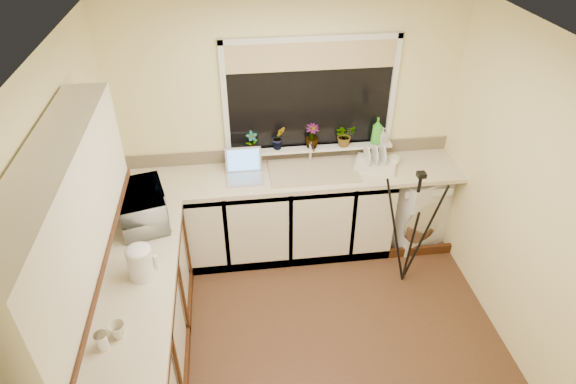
{
  "coord_description": "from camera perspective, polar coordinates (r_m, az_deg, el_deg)",
  "views": [
    {
      "loc": [
        -0.53,
        -2.61,
        3.35
      ],
      "look_at": [
        -0.12,
        0.55,
        1.15
      ],
      "focal_mm": 30.41,
      "sensor_mm": 36.0,
      "label": 1
    }
  ],
  "objects": [
    {
      "name": "window_glass",
      "position": [
        4.53,
        2.59,
        11.2
      ],
      "size": [
        1.5,
        0.02,
        1.0
      ],
      "primitive_type": "cube",
      "color": "black",
      "rests_on": "wall_back"
    },
    {
      "name": "window_blind",
      "position": [
        4.37,
        2.78,
        15.58
      ],
      "size": [
        1.5,
        0.02,
        0.25
      ],
      "primitive_type": "cube",
      "color": "tan",
      "rests_on": "wall_back"
    },
    {
      "name": "microwave",
      "position": [
        4.06,
        -16.67,
        -1.67
      ],
      "size": [
        0.48,
        0.6,
        0.29
      ],
      "primitive_type": "imported",
      "rotation": [
        0.0,
        0.0,
        1.82
      ],
      "color": "silver",
      "rests_on": "worktop_left"
    },
    {
      "name": "washing_machine",
      "position": [
        5.18,
        14.5,
        -1.36
      ],
      "size": [
        0.73,
        0.72,
        0.8
      ],
      "primitive_type": "cube",
      "rotation": [
        0.0,
        0.0,
        0.39
      ],
      "color": "white",
      "rests_on": "floor"
    },
    {
      "name": "splashback_left",
      "position": [
        3.38,
        -23.88,
        -10.33
      ],
      "size": [
        0.02,
        2.4,
        0.45
      ],
      "primitive_type": "cube",
      "color": "beige",
      "rests_on": "wall_left"
    },
    {
      "name": "steel_jar",
      "position": [
        3.26,
        -20.93,
        -15.94
      ],
      "size": [
        0.08,
        0.08,
        0.11
      ],
      "primitive_type": "cylinder",
      "color": "silver",
      "rests_on": "worktop_left"
    },
    {
      "name": "laptop",
      "position": [
        4.51,
        -5.16,
        2.57
      ],
      "size": [
        0.33,
        0.31,
        0.24
      ],
      "rotation": [
        0.0,
        0.0,
        -0.0
      ],
      "color": "#ABABB3",
      "rests_on": "worktop_back"
    },
    {
      "name": "plant_c",
      "position": [
        4.64,
        2.83,
        6.55
      ],
      "size": [
        0.15,
        0.15,
        0.24
      ],
      "primitive_type": "imported",
      "rotation": [
        0.0,
        0.0,
        0.11
      ],
      "color": "#999999",
      "rests_on": "windowsill"
    },
    {
      "name": "dish_rack",
      "position": [
        4.72,
        10.21,
        3.19
      ],
      "size": [
        0.46,
        0.4,
        0.06
      ],
      "primitive_type": "cube",
      "rotation": [
        0.0,
        0.0,
        -0.38
      ],
      "color": "beige",
      "rests_on": "worktop_back"
    },
    {
      "name": "wall_back",
      "position": [
        4.66,
        0.01,
        7.49
      ],
      "size": [
        3.2,
        0.0,
        3.2
      ],
      "primitive_type": "plane",
      "rotation": [
        1.57,
        0.0,
        0.0
      ],
      "color": "#FAEDA6",
      "rests_on": "ground"
    },
    {
      "name": "sink",
      "position": [
        4.58,
        2.97,
        2.45
      ],
      "size": [
        0.82,
        0.46,
        0.03
      ],
      "primitive_type": "cube",
      "color": "tan",
      "rests_on": "worktop_back"
    },
    {
      "name": "splashback_back",
      "position": [
        4.77,
        0.03,
        4.7
      ],
      "size": [
        3.2,
        0.02,
        0.14
      ],
      "primitive_type": "cube",
      "color": "beige",
      "rests_on": "wall_back"
    },
    {
      "name": "windowsill",
      "position": [
        4.71,
        2.54,
        5.18
      ],
      "size": [
        1.6,
        0.14,
        0.03
      ],
      "primitive_type": "cube",
      "color": "white",
      "rests_on": "wall_back"
    },
    {
      "name": "plant_a",
      "position": [
        4.57,
        -4.21,
        5.84
      ],
      "size": [
        0.13,
        0.11,
        0.22
      ],
      "primitive_type": "imported",
      "rotation": [
        0.0,
        0.0,
        0.35
      ],
      "color": "#999999",
      "rests_on": "windowsill"
    },
    {
      "name": "ceiling",
      "position": [
        2.81,
        4.05,
        15.84
      ],
      "size": [
        3.2,
        3.2,
        0.0
      ],
      "primitive_type": "plane",
      "rotation": [
        3.14,
        0.0,
        0.0
      ],
      "color": "white",
      "rests_on": "ground"
    },
    {
      "name": "floor",
      "position": [
        4.28,
        2.67,
        -16.94
      ],
      "size": [
        3.2,
        3.2,
        0.0
      ],
      "primitive_type": "plane",
      "color": "brown",
      "rests_on": "ground"
    },
    {
      "name": "wall_right",
      "position": [
        3.98,
        26.53,
        -1.79
      ],
      "size": [
        0.0,
        3.0,
        3.0
      ],
      "primitive_type": "plane",
      "rotation": [
        1.57,
        0.0,
        -1.57
      ],
      "color": "#FAEDA6",
      "rests_on": "ground"
    },
    {
      "name": "worktop_back",
      "position": [
        4.57,
        0.49,
        1.93
      ],
      "size": [
        3.2,
        0.6,
        0.04
      ],
      "primitive_type": "cube",
      "color": "beige",
      "rests_on": "base_cabinet_back"
    },
    {
      "name": "faucet",
      "position": [
        4.68,
        2.63,
        4.72
      ],
      "size": [
        0.03,
        0.03,
        0.24
      ],
      "primitive_type": "cylinder",
      "color": "silver",
      "rests_on": "worktop_back"
    },
    {
      "name": "base_cabinet_back",
      "position": [
        4.81,
        -3.39,
        -2.86
      ],
      "size": [
        2.55,
        0.6,
        0.86
      ],
      "primitive_type": "cube",
      "color": "silver",
      "rests_on": "floor"
    },
    {
      "name": "tripod",
      "position": [
        4.49,
        14.2,
        -4.35
      ],
      "size": [
        0.71,
        0.71,
        1.21
      ],
      "primitive_type": null,
      "rotation": [
        0.0,
        0.0,
        0.2
      ],
      "color": "black",
      "rests_on": "floor"
    },
    {
      "name": "cup_back",
      "position": [
        4.78,
        12.28,
        3.59
      ],
      "size": [
        0.14,
        0.14,
        0.09
      ],
      "primitive_type": "imported",
      "rotation": [
        0.0,
        0.0,
        -0.33
      ],
      "color": "white",
      "rests_on": "worktop_back"
    },
    {
      "name": "plant_d",
      "position": [
        4.7,
        6.65,
        6.63
      ],
      "size": [
        0.24,
        0.22,
        0.22
      ],
      "primitive_type": "imported",
      "rotation": [
        0.0,
        0.0,
        0.3
      ],
      "color": "#999999",
      "rests_on": "windowsill"
    },
    {
      "name": "cup_left",
      "position": [
        3.28,
        -19.33,
        -15.02
      ],
      "size": [
        0.14,
        0.14,
        0.1
      ],
      "primitive_type": "imported",
      "rotation": [
        0.0,
        0.0,
        -0.3
      ],
      "color": "beige",
      "rests_on": "worktop_left"
    },
    {
      "name": "base_cabinet_left",
      "position": [
        3.81,
        -17.01,
        -17.7
      ],
      "size": [
        0.54,
        2.4,
        0.86
      ],
      "primitive_type": "cube",
      "color": "silver",
      "rests_on": "floor"
    },
    {
      "name": "worktop_left",
      "position": [
        3.47,
        -18.28,
        -13.1
      ],
      "size": [
        0.6,
        2.4,
        0.04
      ],
      "primitive_type": "cube",
      "color": "beige",
      "rests_on": "base_cabinet_left"
    },
    {
      "name": "wall_left",
      "position": [
        3.53,
        -23.4,
        -5.77
      ],
      "size": [
        0.0,
        3.0,
        3.0
      ],
      "primitive_type": "plane",
      "rotation": [
        1.57,
        0.0,
        1.57
      ],
      "color": "#FAEDA6",
      "rests_on": "ground"
    },
    {
      "name": "plant_b",
      "position": [
        4.61,
        -1.1,
        6.38
      ],
      "size": [
        0.15,
        0.13,
        0.23
      ],
      "primitive_type": "imported",
      "rotation": [
        0.0,
        0.0,
        0.18
      ],
      "color": "#999999",
      "rests_on": "windowsill"
    },
    {
      "name": "soap_bottle_green",
      "position": [
        4.77,
        10.36,
        7.02
      ],
      "size": [
        0.13,
        0.13,
        0.27
      ],
      "primitive_type": "imported",
      "rotation": [
        0.0,
        0.0,
        -0.27
      ],
      "color": "green",
      "rests_on": "windowsill"
    },
    {
      "name": "kettle",
      "position": [
        3.57,
        -16.83,
        -8.0
      ],
      "size": [
        0.18,
        0.18,
        0.24
      ],
      "primitive_type": "cylinder",
      "color": "silver",
      "rests_on": "worktop_left"
    },
    {
      "name": "soap_bottle_clear",
      "position": [
        4.8,
        10.97,
        6.49
      ],
      "size": [
        0.1,
        0.1,
        0.17
      ],
      "primitive_type": "imported",
      "rotation": [
        0.0,
        0.0,
        0.41
      ],
      "color": "#999999",
      "rests_on": "windowsill"
    },
    {
      "name": "upper_cabinet",
      "position": [
        2.81,
        -24.85,
        -2.56
      ],
      "size": [
        0.28,
        1.9,
        0.7
      ],
      "primitive_type": "cube",
      "color": "silver",
      "rests_on": "wall_left"
    }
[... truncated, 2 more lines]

